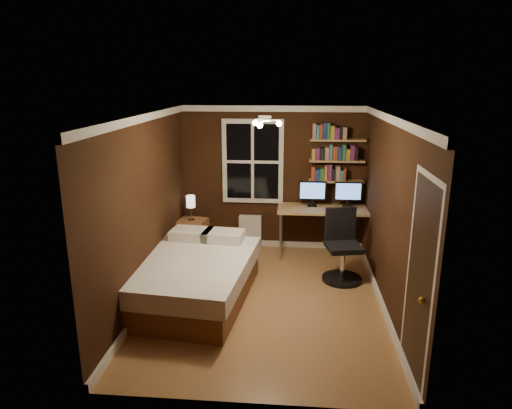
# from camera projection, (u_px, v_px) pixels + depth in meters

# --- Properties ---
(floor) EXTENTS (4.20, 4.20, 0.00)m
(floor) POSITION_uv_depth(u_px,v_px,m) (264.00, 299.00, 6.28)
(floor) COLOR #91603A
(floor) RESTS_ON ground
(wall_back) EXTENTS (3.20, 0.04, 2.50)m
(wall_back) POSITION_uv_depth(u_px,v_px,m) (273.00, 178.00, 7.97)
(wall_back) COLOR black
(wall_back) RESTS_ON ground
(wall_left) EXTENTS (0.04, 4.20, 2.50)m
(wall_left) POSITION_uv_depth(u_px,v_px,m) (145.00, 209.00, 6.08)
(wall_left) COLOR black
(wall_left) RESTS_ON ground
(wall_right) EXTENTS (0.04, 4.20, 2.50)m
(wall_right) POSITION_uv_depth(u_px,v_px,m) (390.00, 215.00, 5.82)
(wall_right) COLOR black
(wall_right) RESTS_ON ground
(ceiling) EXTENTS (3.20, 4.20, 0.02)m
(ceiling) POSITION_uv_depth(u_px,v_px,m) (265.00, 115.00, 5.62)
(ceiling) COLOR white
(ceiling) RESTS_ON wall_back
(window) EXTENTS (1.06, 0.06, 1.46)m
(window) POSITION_uv_depth(u_px,v_px,m) (253.00, 162.00, 7.88)
(window) COLOR silver
(window) RESTS_ON wall_back
(door) EXTENTS (0.03, 0.82, 2.05)m
(door) POSITION_uv_depth(u_px,v_px,m) (418.00, 284.00, 4.39)
(door) COLOR black
(door) RESTS_ON ground
(door_knob) EXTENTS (0.06, 0.06, 0.06)m
(door_knob) POSITION_uv_depth(u_px,v_px,m) (422.00, 300.00, 4.11)
(door_knob) COLOR gold
(door_knob) RESTS_ON door
(ceiling_fixture) EXTENTS (0.44, 0.44, 0.18)m
(ceiling_fixture) POSITION_uv_depth(u_px,v_px,m) (265.00, 124.00, 5.55)
(ceiling_fixture) COLOR beige
(ceiling_fixture) RESTS_ON ceiling
(bookshelf_lower) EXTENTS (0.92, 0.22, 0.03)m
(bookshelf_lower) POSITION_uv_depth(u_px,v_px,m) (336.00, 181.00, 7.76)
(bookshelf_lower) COLOR tan
(bookshelf_lower) RESTS_ON wall_back
(books_row_lower) EXTENTS (0.54, 0.16, 0.23)m
(books_row_lower) POSITION_uv_depth(u_px,v_px,m) (336.00, 174.00, 7.73)
(books_row_lower) COLOR #96361B
(books_row_lower) RESTS_ON bookshelf_lower
(bookshelf_middle) EXTENTS (0.92, 0.22, 0.03)m
(bookshelf_middle) POSITION_uv_depth(u_px,v_px,m) (337.00, 161.00, 7.67)
(bookshelf_middle) COLOR tan
(bookshelf_middle) RESTS_ON wall_back
(books_row_middle) EXTENTS (0.66, 0.16, 0.23)m
(books_row_middle) POSITION_uv_depth(u_px,v_px,m) (337.00, 153.00, 7.64)
(books_row_middle) COLOR navy
(books_row_middle) RESTS_ON bookshelf_middle
(bookshelf_upper) EXTENTS (0.92, 0.22, 0.03)m
(bookshelf_upper) POSITION_uv_depth(u_px,v_px,m) (338.00, 140.00, 7.58)
(bookshelf_upper) COLOR tan
(bookshelf_upper) RESTS_ON wall_back
(books_row_upper) EXTENTS (0.54, 0.16, 0.23)m
(books_row_upper) POSITION_uv_depth(u_px,v_px,m) (338.00, 132.00, 7.54)
(books_row_upper) COLOR #275B36
(books_row_upper) RESTS_ON bookshelf_upper
(bed) EXTENTS (1.76, 2.30, 0.73)m
(bed) POSITION_uv_depth(u_px,v_px,m) (192.00, 277.00, 6.23)
(bed) COLOR brown
(bed) RESTS_ON ground
(nightstand) EXTENTS (0.54, 0.54, 0.59)m
(nightstand) POSITION_uv_depth(u_px,v_px,m) (192.00, 237.00, 7.89)
(nightstand) COLOR brown
(nightstand) RESTS_ON ground
(bedside_lamp) EXTENTS (0.15, 0.15, 0.44)m
(bedside_lamp) POSITION_uv_depth(u_px,v_px,m) (191.00, 208.00, 7.75)
(bedside_lamp) COLOR #F0E1CA
(bedside_lamp) RESTS_ON nightstand
(radiator) EXTENTS (0.39, 0.14, 0.59)m
(radiator) POSITION_uv_depth(u_px,v_px,m) (250.00, 232.00, 8.15)
(radiator) COLOR silver
(radiator) RESTS_ON ground
(desk) EXTENTS (1.76, 0.66, 0.83)m
(desk) POSITION_uv_depth(u_px,v_px,m) (330.00, 211.00, 7.68)
(desk) COLOR tan
(desk) RESTS_ON ground
(monitor_left) EXTENTS (0.46, 0.12, 0.44)m
(monitor_left) POSITION_uv_depth(u_px,v_px,m) (312.00, 194.00, 7.71)
(monitor_left) COLOR black
(monitor_left) RESTS_ON desk
(monitor_right) EXTENTS (0.46, 0.12, 0.44)m
(monitor_right) POSITION_uv_depth(u_px,v_px,m) (348.00, 195.00, 7.66)
(monitor_right) COLOR black
(monitor_right) RESTS_ON desk
(desk_lamp) EXTENTS (0.14, 0.32, 0.44)m
(desk_lamp) POSITION_uv_depth(u_px,v_px,m) (379.00, 198.00, 7.46)
(desk_lamp) COLOR silver
(desk_lamp) RESTS_ON desk
(office_chair) EXTENTS (0.60, 0.60, 1.08)m
(office_chair) POSITION_uv_depth(u_px,v_px,m) (342.00, 253.00, 6.81)
(office_chair) COLOR black
(office_chair) RESTS_ON ground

